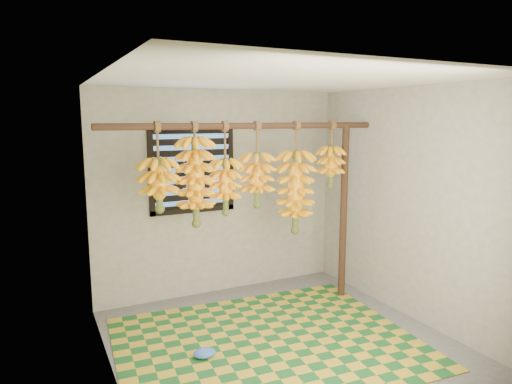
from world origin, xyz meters
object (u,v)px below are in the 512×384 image
woven_mat (267,343)px  banana_bunch_f (331,167)px  banana_bunch_b (195,182)px  support_post (344,213)px  banana_bunch_d (257,180)px  plastic_bag (205,353)px  banana_bunch_c (225,186)px  banana_bunch_e (295,192)px  banana_bunch_a (159,185)px

woven_mat → banana_bunch_f: banana_bunch_f is taller
banana_bunch_b → support_post: bearing=0.0°
woven_mat → banana_bunch_d: (0.21, 0.65, 1.45)m
woven_mat → plastic_bag: 0.62m
plastic_bag → banana_bunch_c: size_ratio=0.22×
banana_bunch_b → banana_bunch_c: (0.31, 0.00, -0.07)m
banana_bunch_e → banana_bunch_f: same height
plastic_bag → banana_bunch_f: 2.39m
plastic_bag → banana_bunch_b: 1.57m
plastic_bag → banana_bunch_c: banana_bunch_c is taller
woven_mat → banana_bunch_c: (-0.14, 0.65, 1.40)m
banana_bunch_a → banana_bunch_d: bearing=0.0°
support_post → banana_bunch_f: size_ratio=2.70×
plastic_bag → banana_bunch_c: (0.48, 0.65, 1.35)m
support_post → banana_bunch_c: bearing=180.0°
support_post → banana_bunch_c: banana_bunch_c is taller
banana_bunch_a → banana_bunch_b: (0.36, 0.00, 0.01)m
banana_bunch_e → support_post: bearing=0.0°
support_post → banana_bunch_a: (-2.13, 0.00, 0.46)m
banana_bunch_a → banana_bunch_e: bearing=-0.0°
banana_bunch_d → banana_bunch_e: size_ratio=0.73×
banana_bunch_c → banana_bunch_e: same height
support_post → banana_bunch_b: bearing=180.0°
woven_mat → banana_bunch_e: (0.68, 0.65, 1.28)m
support_post → banana_bunch_d: bearing=180.0°
plastic_bag → banana_bunch_e: (1.30, 0.65, 1.24)m
plastic_bag → banana_bunch_a: (-0.19, 0.65, 1.41)m
support_post → plastic_bag: 2.26m
support_post → banana_bunch_e: size_ratio=1.66×
woven_mat → banana_bunch_f: size_ratio=3.65×
banana_bunch_c → plastic_bag: bearing=-126.6°
woven_mat → plastic_bag: (-0.62, 0.00, 0.05)m
banana_bunch_c → banana_bunch_d: size_ratio=1.05×
banana_bunch_c → banana_bunch_f: (1.27, -0.00, 0.14)m
woven_mat → banana_bunch_b: (-0.45, 0.65, 1.47)m
banana_bunch_a → banana_bunch_f: (1.94, 0.00, 0.08)m
banana_bunch_c → banana_bunch_e: size_ratio=0.77×
support_post → banana_bunch_a: bearing=180.0°
plastic_bag → banana_bunch_a: banana_bunch_a is taller
woven_mat → banana_bunch_c: size_ratio=2.91×
woven_mat → banana_bunch_e: bearing=43.8°
support_post → banana_bunch_e: banana_bunch_e is taller
support_post → banana_bunch_d: (-1.12, 0.00, 0.45)m
banana_bunch_d → banana_bunch_e: 0.49m
support_post → woven_mat: (-1.33, -0.65, -0.99)m
support_post → plastic_bag: bearing=-161.6°
support_post → banana_bunch_d: 1.20m
banana_bunch_f → banana_bunch_d: bearing=180.0°
plastic_bag → banana_bunch_b: banana_bunch_b is taller
plastic_bag → banana_bunch_e: size_ratio=0.17×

